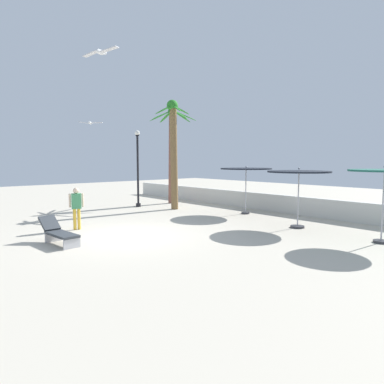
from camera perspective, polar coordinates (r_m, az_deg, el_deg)
The scene contains 12 objects.
ground_plane at distance 12.83m, azimuth -10.77°, elevation -7.10°, with size 56.00×56.00×0.00m, color beige.
boundary_wall at distance 18.86m, azimuth 13.57°, elevation -1.77°, with size 25.20×0.30×0.91m, color silver.
patio_umbrella_0 at distance 14.47m, azimuth 17.17°, elevation 2.60°, with size 2.48×2.48×2.43m.
patio_umbrella_1 at distance 12.91m, azimuth 29.09°, elevation 2.40°, with size 2.23×2.23×2.56m.
patio_umbrella_2 at distance 17.64m, azimuth 8.88°, elevation 3.51°, with size 2.55×2.55×2.42m.
palm_tree_0 at distance 21.74m, azimuth -3.33°, elevation 7.83°, with size 2.99×2.99×5.94m.
palm_tree_1 at distance 19.21m, azimuth -3.07°, elevation 7.81°, with size 1.92×2.00×6.00m.
lamp_post_1 at distance 20.30m, azimuth -8.91°, elevation 4.20°, with size 0.29×0.29×4.42m.
lounge_chair_0 at distance 12.18m, azimuth -21.12°, elevation -6.15°, with size 1.92×0.73×0.84m.
guest_0 at distance 14.28m, azimuth -18.48°, elevation -1.94°, with size 0.35×0.53×1.65m.
seagull_0 at distance 17.32m, azimuth -16.38°, elevation 10.86°, with size 0.83×0.96×0.14m.
seagull_1 at distance 10.30m, azimuth -14.79°, elevation 21.38°, with size 1.21×0.52×0.14m.
Camera 1 is at (10.86, -6.25, 2.75)m, focal length 32.42 mm.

